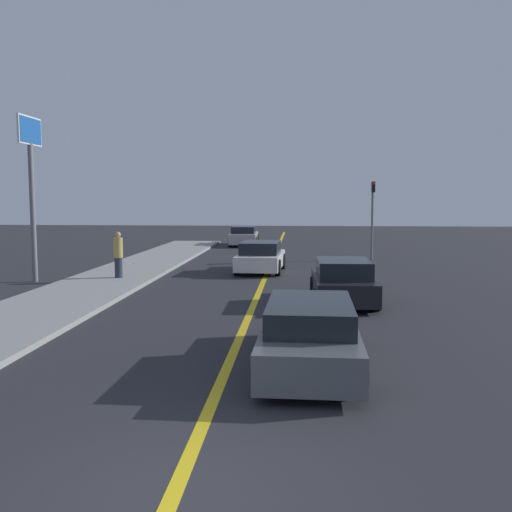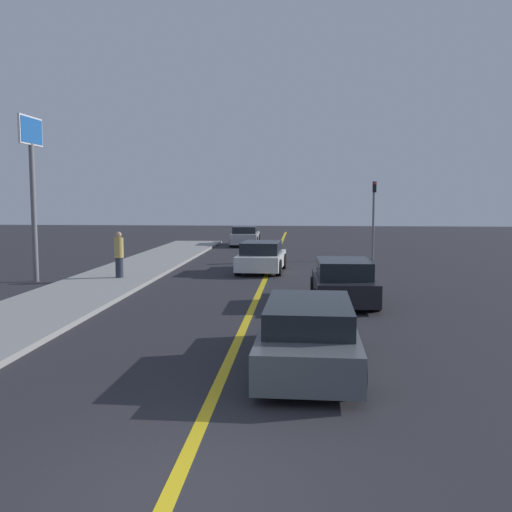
{
  "view_description": "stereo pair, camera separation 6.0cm",
  "coord_description": "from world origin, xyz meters",
  "px_view_note": "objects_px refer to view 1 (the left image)",
  "views": [
    {
      "loc": [
        1.33,
        -5.68,
        3.2
      ],
      "look_at": [
        0.19,
        9.54,
        1.64
      ],
      "focal_mm": 40.0,
      "sensor_mm": 36.0,
      "label": 1
    },
    {
      "loc": [
        1.39,
        -5.67,
        3.2
      ],
      "look_at": [
        0.19,
        9.54,
        1.64
      ],
      "focal_mm": 40.0,
      "sensor_mm": 36.0,
      "label": 2
    }
  ],
  "objects_px": {
    "car_near_right_lane": "(310,334)",
    "car_ahead_center": "(343,282)",
    "traffic_light": "(372,212)",
    "pedestrian_mid_group": "(118,255)",
    "car_parked_left_lot": "(244,236)",
    "car_far_distant": "(261,257)",
    "roadside_sign": "(31,162)"
  },
  "relations": [
    {
      "from": "car_near_right_lane",
      "to": "car_parked_left_lot",
      "type": "xyz_separation_m",
      "value": [
        -3.89,
        27.45,
        0.01
      ]
    },
    {
      "from": "car_parked_left_lot",
      "to": "traffic_light",
      "type": "bearing_deg",
      "value": -49.9
    },
    {
      "from": "car_far_distant",
      "to": "car_ahead_center",
      "type": "bearing_deg",
      "value": -64.38
    },
    {
      "from": "car_far_distant",
      "to": "roadside_sign",
      "type": "height_order",
      "value": "roadside_sign"
    },
    {
      "from": "car_parked_left_lot",
      "to": "traffic_light",
      "type": "xyz_separation_m",
      "value": [
        7.45,
        -8.45,
        1.83
      ]
    },
    {
      "from": "car_near_right_lane",
      "to": "roadside_sign",
      "type": "relative_size",
      "value": 0.78
    },
    {
      "from": "car_parked_left_lot",
      "to": "traffic_light",
      "type": "relative_size",
      "value": 1.01
    },
    {
      "from": "car_parked_left_lot",
      "to": "pedestrian_mid_group",
      "type": "height_order",
      "value": "pedestrian_mid_group"
    },
    {
      "from": "traffic_light",
      "to": "car_parked_left_lot",
      "type": "bearing_deg",
      "value": 131.42
    },
    {
      "from": "car_near_right_lane",
      "to": "roadside_sign",
      "type": "bearing_deg",
      "value": 136.14
    },
    {
      "from": "car_far_distant",
      "to": "pedestrian_mid_group",
      "type": "relative_size",
      "value": 2.29
    },
    {
      "from": "car_far_distant",
      "to": "roadside_sign",
      "type": "distance_m",
      "value": 9.95
    },
    {
      "from": "car_far_distant",
      "to": "traffic_light",
      "type": "distance_m",
      "value": 7.7
    },
    {
      "from": "car_far_distant",
      "to": "car_parked_left_lot",
      "type": "height_order",
      "value": "car_far_distant"
    },
    {
      "from": "roadside_sign",
      "to": "pedestrian_mid_group",
      "type": "bearing_deg",
      "value": 7.22
    },
    {
      "from": "car_near_right_lane",
      "to": "car_ahead_center",
      "type": "bearing_deg",
      "value": 81.47
    },
    {
      "from": "car_far_distant",
      "to": "pedestrian_mid_group",
      "type": "distance_m",
      "value": 6.17
    },
    {
      "from": "car_ahead_center",
      "to": "car_far_distant",
      "type": "relative_size",
      "value": 0.99
    },
    {
      "from": "car_ahead_center",
      "to": "car_far_distant",
      "type": "distance_m",
      "value": 7.75
    },
    {
      "from": "car_far_distant",
      "to": "car_parked_left_lot",
      "type": "distance_m",
      "value": 13.76
    },
    {
      "from": "pedestrian_mid_group",
      "to": "car_ahead_center",
      "type": "bearing_deg",
      "value": -25.7
    },
    {
      "from": "car_near_right_lane",
      "to": "traffic_light",
      "type": "distance_m",
      "value": 19.42
    },
    {
      "from": "car_near_right_lane",
      "to": "car_ahead_center",
      "type": "distance_m",
      "value": 6.79
    },
    {
      "from": "car_near_right_lane",
      "to": "car_far_distant",
      "type": "distance_m",
      "value": 13.96
    },
    {
      "from": "car_ahead_center",
      "to": "pedestrian_mid_group",
      "type": "relative_size",
      "value": 2.27
    },
    {
      "from": "car_ahead_center",
      "to": "car_far_distant",
      "type": "height_order",
      "value": "car_ahead_center"
    },
    {
      "from": "car_parked_left_lot",
      "to": "car_near_right_lane",
      "type": "bearing_deg",
      "value": -83.25
    },
    {
      "from": "car_near_right_lane",
      "to": "car_parked_left_lot",
      "type": "height_order",
      "value": "car_parked_left_lot"
    },
    {
      "from": "car_near_right_lane",
      "to": "car_far_distant",
      "type": "bearing_deg",
      "value": 98.76
    },
    {
      "from": "pedestrian_mid_group",
      "to": "traffic_light",
      "type": "relative_size",
      "value": 0.44
    },
    {
      "from": "car_ahead_center",
      "to": "traffic_light",
      "type": "relative_size",
      "value": 1.0
    },
    {
      "from": "car_ahead_center",
      "to": "traffic_light",
      "type": "bearing_deg",
      "value": 77.82
    }
  ]
}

